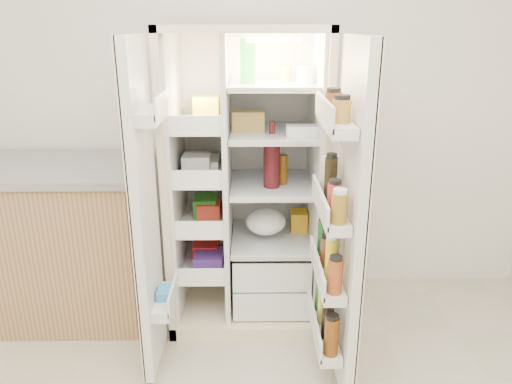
{
  "coord_description": "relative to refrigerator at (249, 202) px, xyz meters",
  "views": [
    {
      "loc": [
        0.07,
        -1.2,
        1.81
      ],
      "look_at": [
        0.09,
        1.25,
        0.95
      ],
      "focal_mm": 34.0,
      "sensor_mm": 36.0,
      "label": 1
    }
  ],
  "objects": [
    {
      "name": "refrigerator",
      "position": [
        0.0,
        0.0,
        0.0
      ],
      "size": [
        0.92,
        0.7,
        1.8
      ],
      "color": "beige",
      "rests_on": "floor"
    },
    {
      "name": "kitchen_counter",
      "position": [
        -1.34,
        -0.05,
        -0.24
      ],
      "size": [
        1.38,
        0.74,
        1.0
      ],
      "color": "#A58552",
      "rests_on": "floor"
    },
    {
      "name": "fridge_door",
      "position": [
        0.46,
        -0.7,
        0.13
      ],
      "size": [
        0.17,
        0.58,
        1.72
      ],
      "color": "silver",
      "rests_on": "floor"
    },
    {
      "name": "freezer_door",
      "position": [
        -0.52,
        -0.6,
        0.15
      ],
      "size": [
        0.15,
        0.4,
        1.72
      ],
      "color": "silver",
      "rests_on": "floor"
    },
    {
      "name": "wall_back",
      "position": [
        -0.05,
        0.35,
        0.61
      ],
      "size": [
        4.0,
        0.02,
        2.7
      ],
      "primitive_type": "cube",
      "color": "white",
      "rests_on": "floor"
    }
  ]
}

